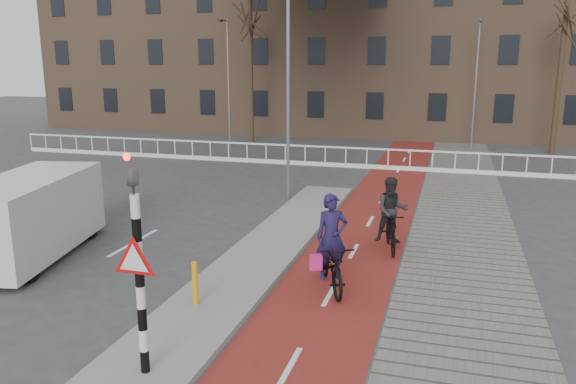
# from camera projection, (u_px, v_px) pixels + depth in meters

# --- Properties ---
(ground) EXTENTS (120.00, 120.00, 0.00)m
(ground) POSITION_uv_depth(u_px,v_px,m) (229.00, 327.00, 10.61)
(ground) COLOR #38383A
(ground) RESTS_ON ground
(bike_lane) EXTENTS (2.50, 60.00, 0.01)m
(bike_lane) POSITION_uv_depth(u_px,v_px,m) (379.00, 206.00, 19.53)
(bike_lane) COLOR maroon
(bike_lane) RESTS_ON ground
(sidewalk) EXTENTS (3.00, 60.00, 0.01)m
(sidewalk) POSITION_uv_depth(u_px,v_px,m) (463.00, 212.00, 18.76)
(sidewalk) COLOR slate
(sidewalk) RESTS_ON ground
(curb_island) EXTENTS (1.80, 16.00, 0.12)m
(curb_island) POSITION_uv_depth(u_px,v_px,m) (263.00, 253.00, 14.52)
(curb_island) COLOR gray
(curb_island) RESTS_ON ground
(traffic_signal) EXTENTS (0.80, 0.80, 3.68)m
(traffic_signal) POSITION_uv_depth(u_px,v_px,m) (138.00, 260.00, 8.44)
(traffic_signal) COLOR black
(traffic_signal) RESTS_ON curb_island
(bollard) EXTENTS (0.12, 0.12, 0.88)m
(bollard) POSITION_uv_depth(u_px,v_px,m) (195.00, 283.00, 11.26)
(bollard) COLOR #F7AA0D
(bollard) RESTS_ON curb_island
(cyclist_near) EXTENTS (1.53, 2.18, 2.13)m
(cyclist_near) POSITION_uv_depth(u_px,v_px,m) (331.00, 257.00, 12.27)
(cyclist_near) COLOR black
(cyclist_near) RESTS_ON bike_lane
(cyclist_far) EXTENTS (0.97, 1.91, 1.98)m
(cyclist_far) POSITION_uv_depth(u_px,v_px,m) (391.00, 221.00, 14.73)
(cyclist_far) COLOR black
(cyclist_far) RESTS_ON bike_lane
(van) EXTENTS (2.89, 5.11, 2.07)m
(van) POSITION_uv_depth(u_px,v_px,m) (28.00, 216.00, 14.23)
(van) COLOR silver
(van) RESTS_ON ground
(railing) EXTENTS (28.00, 0.10, 0.99)m
(railing) POSITION_uv_depth(u_px,v_px,m) (266.00, 157.00, 27.80)
(railing) COLOR silver
(railing) RESTS_ON ground
(townhouse_row) EXTENTS (46.00, 10.00, 15.90)m
(townhouse_row) POSITION_uv_depth(u_px,v_px,m) (360.00, 20.00, 39.57)
(townhouse_row) COLOR #7F6047
(townhouse_row) RESTS_ON ground
(tree_mid) EXTENTS (0.22, 0.22, 8.75)m
(tree_mid) POSITION_uv_depth(u_px,v_px,m) (251.00, 71.00, 34.14)
(tree_mid) COLOR #312315
(tree_mid) RESTS_ON ground
(tree_right) EXTENTS (0.27, 0.27, 8.22)m
(tree_right) POSITION_uv_depth(u_px,v_px,m) (559.00, 77.00, 29.74)
(tree_right) COLOR #312315
(tree_right) RESTS_ON ground
(streetlight_near) EXTENTS (0.12, 0.12, 8.54)m
(streetlight_near) POSITION_uv_depth(u_px,v_px,m) (288.00, 80.00, 19.67)
(streetlight_near) COLOR slate
(streetlight_near) RESTS_ON ground
(streetlight_left) EXTENTS (0.12, 0.12, 7.28)m
(streetlight_left) POSITION_uv_depth(u_px,v_px,m) (229.00, 84.00, 32.54)
(streetlight_left) COLOR slate
(streetlight_left) RESTS_ON ground
(streetlight_right) EXTENTS (0.12, 0.12, 7.19)m
(streetlight_right) POSITION_uv_depth(u_px,v_px,m) (476.00, 86.00, 31.70)
(streetlight_right) COLOR slate
(streetlight_right) RESTS_ON ground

